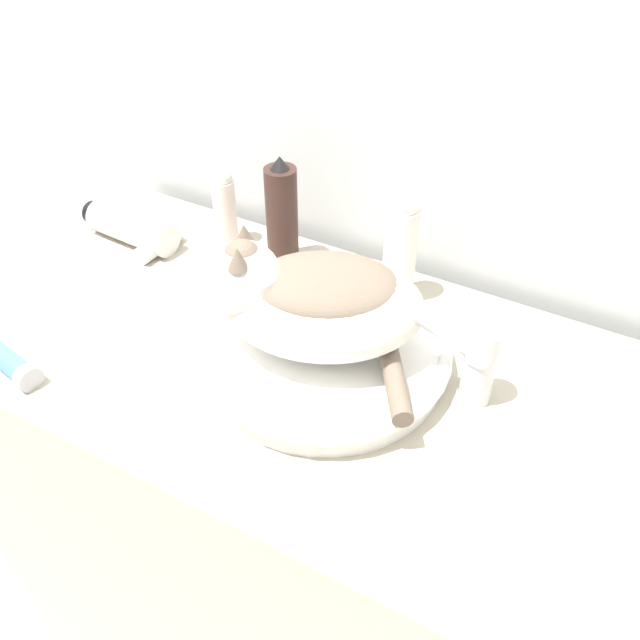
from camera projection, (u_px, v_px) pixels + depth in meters
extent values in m
cube|color=silver|center=(424.00, 75.00, 1.02)|extent=(8.00, 0.05, 2.40)
cube|color=#B2A893|center=(315.00, 534.00, 1.28)|extent=(1.13, 0.57, 0.88)
cylinder|color=white|center=(325.00, 356.00, 0.98)|extent=(0.34, 0.34, 0.04)
torus|color=white|center=(325.00, 347.00, 0.97)|extent=(0.36, 0.36, 0.02)
ellipsoid|color=silver|center=(325.00, 307.00, 0.92)|extent=(0.33, 0.29, 0.13)
ellipsoid|color=#6B5B4C|center=(325.00, 286.00, 0.90)|extent=(0.25, 0.22, 0.06)
sphere|color=silver|center=(244.00, 278.00, 0.90)|extent=(0.10, 0.10, 0.10)
sphere|color=#6B5B4C|center=(242.00, 261.00, 0.88)|extent=(0.06, 0.06, 0.06)
cone|color=#6B5B4C|center=(244.00, 234.00, 0.89)|extent=(0.03, 0.03, 0.03)
cone|color=#6B5B4C|center=(238.00, 258.00, 0.84)|extent=(0.03, 0.03, 0.03)
cylinder|color=#6B5B4C|center=(394.00, 378.00, 0.88)|extent=(0.10, 0.14, 0.03)
cylinder|color=silver|center=(477.00, 378.00, 0.92)|extent=(0.04, 0.04, 0.08)
cylinder|color=silver|center=(449.00, 334.00, 0.89)|extent=(0.11, 0.05, 0.08)
cylinder|color=silver|center=(484.00, 343.00, 0.88)|extent=(0.05, 0.05, 0.05)
cylinder|color=silver|center=(225.00, 212.00, 1.21)|extent=(0.04, 0.04, 0.12)
sphere|color=white|center=(222.00, 176.00, 1.16)|extent=(0.04, 0.04, 0.04)
cylinder|color=white|center=(400.00, 255.00, 1.07)|extent=(0.05, 0.05, 0.16)
sphere|color=white|center=(405.00, 203.00, 1.01)|extent=(0.05, 0.05, 0.05)
cylinder|color=#331E19|center=(282.00, 216.00, 1.15)|extent=(0.05, 0.05, 0.18)
cone|color=black|center=(280.00, 163.00, 1.08)|extent=(0.03, 0.03, 0.02)
cylinder|color=#4C7FB2|center=(1.00, 356.00, 0.98)|extent=(0.13, 0.06, 0.03)
cylinder|color=#B7B7BC|center=(29.00, 378.00, 0.95)|extent=(0.02, 0.04, 0.04)
cylinder|color=silver|center=(133.00, 228.00, 1.23)|extent=(0.18, 0.07, 0.06)
cylinder|color=silver|center=(159.00, 244.00, 1.21)|extent=(0.04, 0.10, 0.03)
cylinder|color=black|center=(94.00, 213.00, 1.27)|extent=(0.02, 0.04, 0.04)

